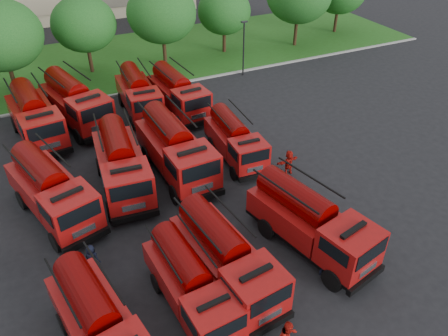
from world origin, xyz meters
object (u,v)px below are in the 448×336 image
object	(u,v)px
fire_truck_2	(226,257)
firefighter_5	(287,174)
fire_truck_1	(191,284)
fire_truck_9	(76,102)
fire_truck_10	(138,94)
firefighter_3	(321,274)
fire_truck_0	(100,324)
fire_truck_7	(235,140)
fire_truck_8	(35,117)
fire_truck_5	(122,164)
fire_truck_11	(178,93)
firefighter_4	(95,269)
fire_truck_6	(175,149)
firefighter_2	(309,253)
fire_truck_4	(52,191)
fire_truck_3	(310,222)

from	to	relation	value
fire_truck_2	firefighter_5	world-z (taller)	fire_truck_2
fire_truck_1	fire_truck_9	distance (m)	19.83
fire_truck_10	firefighter_5	bearing A→B (deg)	-60.60
firefighter_3	fire_truck_0	bearing A→B (deg)	-46.15
fire_truck_7	fire_truck_8	xyz separation A→B (m)	(-11.77, 8.54, 0.33)
fire_truck_0	fire_truck_5	world-z (taller)	fire_truck_5
fire_truck_8	firefighter_5	bearing A→B (deg)	-46.66
fire_truck_11	firefighter_3	xyz separation A→B (m)	(0.24, -19.25, -1.66)
fire_truck_7	firefighter_5	bearing A→B (deg)	-51.14
fire_truck_1	fire_truck_2	xyz separation A→B (m)	(2.00, 0.64, 0.17)
fire_truck_11	firefighter_4	world-z (taller)	fire_truck_11
fire_truck_8	fire_truck_10	distance (m)	7.92
fire_truck_6	fire_truck_8	xyz separation A→B (m)	(-7.58, 8.45, -0.04)
firefighter_3	firefighter_4	size ratio (longest dim) A/B	0.95
fire_truck_9	fire_truck_11	xyz separation A→B (m)	(7.71, -1.52, -0.16)
fire_truck_1	firefighter_5	xyz separation A→B (m)	(9.55, 6.98, -1.46)
fire_truck_9	fire_truck_11	size ratio (longest dim) A/B	1.13
fire_truck_11	firefighter_2	bearing A→B (deg)	-93.01
fire_truck_6	fire_truck_7	xyz separation A→B (m)	(4.18, -0.10, -0.37)
fire_truck_1	firefighter_4	size ratio (longest dim) A/B	4.13
fire_truck_0	firefighter_2	distance (m)	10.94
fire_truck_4	fire_truck_7	distance (m)	11.91
fire_truck_7	fire_truck_10	bearing A→B (deg)	115.42
fire_truck_7	fire_truck_10	world-z (taller)	fire_truck_10
fire_truck_0	firefighter_2	size ratio (longest dim) A/B	4.06
fire_truck_10	firefighter_4	xyz separation A→B (m)	(-6.95, -15.42, -1.63)
fire_truck_3	firefighter_5	xyz separation A→B (m)	(2.62, 6.05, -1.69)
fire_truck_2	fire_truck_10	distance (m)	18.95
fire_truck_3	fire_truck_11	xyz separation A→B (m)	(-0.70, 17.32, -0.03)
fire_truck_1	fire_truck_9	xyz separation A→B (m)	(-1.47, 19.78, 0.37)
firefighter_3	fire_truck_2	bearing A→B (deg)	-62.79
fire_truck_4	firefighter_5	xyz separation A→B (m)	(14.17, -2.24, -1.72)
fire_truck_6	fire_truck_7	world-z (taller)	fire_truck_6
firefighter_2	firefighter_5	bearing A→B (deg)	-11.12
firefighter_5	fire_truck_3	bearing A→B (deg)	60.92
fire_truck_11	fire_truck_3	bearing A→B (deg)	-92.26
fire_truck_5	fire_truck_10	size ratio (longest dim) A/B	1.09
fire_truck_0	fire_truck_9	distance (m)	20.31
fire_truck_2	fire_truck_4	world-z (taller)	fire_truck_4
fire_truck_0	firefighter_4	world-z (taller)	fire_truck_0
fire_truck_11	firefighter_3	world-z (taller)	fire_truck_11
fire_truck_10	fire_truck_6	bearing A→B (deg)	-88.60
fire_truck_1	fire_truck_10	bearing A→B (deg)	75.87
firefighter_2	firefighter_4	size ratio (longest dim) A/B	1.09
fire_truck_9	fire_truck_7	bearing A→B (deg)	-62.08
firefighter_3	fire_truck_3	bearing A→B (deg)	-146.13
fire_truck_9	fire_truck_6	bearing A→B (deg)	-78.78
fire_truck_2	fire_truck_3	bearing A→B (deg)	-3.32
fire_truck_4	firefighter_3	distance (m)	15.18
fire_truck_8	fire_truck_4	bearing A→B (deg)	-97.53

